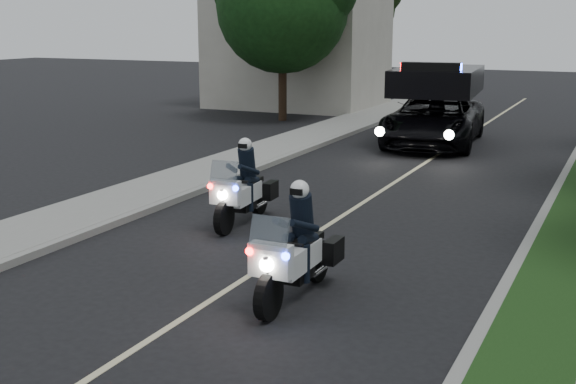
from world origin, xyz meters
name	(u,v)px	position (x,y,z in m)	size (l,w,h in m)	color
ground	(185,317)	(0.00, 0.00, 0.00)	(120.00, 120.00, 0.00)	black
curb_right	(553,198)	(4.10, 10.00, 0.07)	(0.20, 60.00, 0.15)	gray
curb_left	(254,170)	(-4.10, 10.00, 0.07)	(0.20, 60.00, 0.15)	gray
sidewalk_left	(221,166)	(-5.20, 10.00, 0.08)	(2.00, 60.00, 0.16)	gray
building_far	(298,36)	(-10.00, 26.00, 3.50)	(8.00, 6.00, 7.00)	#A8A396
lane_marking	(391,185)	(0.00, 10.00, 0.00)	(0.12, 50.00, 0.01)	#BFB78C
police_moto_left	(243,223)	(-1.71, 4.95, 0.00)	(0.76, 2.18, 1.85)	silver
police_moto_right	(295,298)	(1.16, 1.40, 0.00)	(0.78, 2.22, 1.88)	silver
police_suv	(433,145)	(-0.67, 17.04, 0.00)	(2.99, 6.45, 3.14)	black
bicycle	(415,120)	(-3.04, 23.15, 0.00)	(0.60, 1.72, 0.90)	black
cyclist	(415,120)	(-3.04, 23.15, 0.00)	(0.59, 0.40, 1.65)	black
tree_left_near	(283,120)	(-8.32, 20.70, 0.00)	(5.66, 5.66, 9.43)	#143A13
tree_left_far	(337,101)	(-9.16, 29.31, 0.00)	(6.14, 6.14, 10.24)	#1B3310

